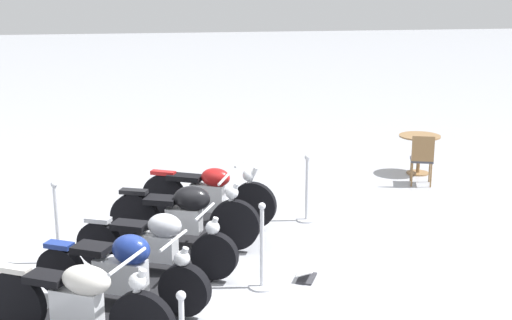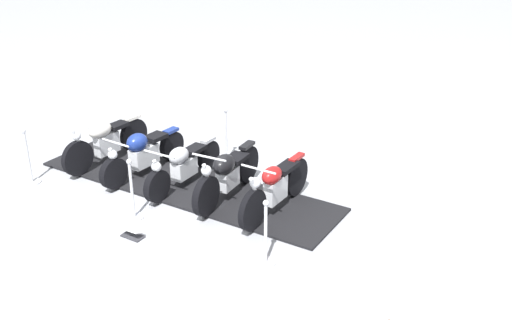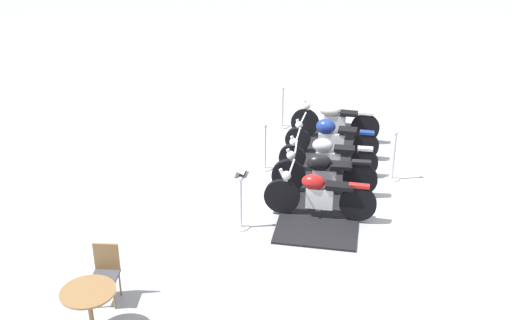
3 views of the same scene
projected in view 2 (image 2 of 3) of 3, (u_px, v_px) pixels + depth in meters
ground_plane at (185, 186)px, 11.17m from camera, size 80.00×80.00×0.00m
display_platform at (185, 185)px, 11.16m from camera, size 4.01×6.22×0.04m
motorcycle_cream at (105, 140)px, 11.87m from camera, size 1.99×1.19×1.03m
motorcycle_navy at (142, 153)px, 11.42m from camera, size 2.02×1.21×0.89m
motorcycle_chrome at (183, 165)px, 10.96m from camera, size 2.05×1.11×0.89m
motorcycle_black at (227, 174)px, 10.46m from camera, size 2.08×0.98×1.04m
motorcycle_maroon at (275, 187)px, 10.00m from camera, size 2.00×1.07×1.03m
stanchion_right_rear at (266, 243)px, 8.68m from camera, size 0.31×0.31×1.07m
stanchion_right_mid at (133, 199)px, 9.92m from camera, size 0.32×0.32×1.11m
stanchion_left_mid at (226, 143)px, 12.12m from camera, size 0.32×0.32×1.15m
stanchion_right_front at (30, 166)px, 11.17m from camera, size 0.34×0.34×1.11m
info_placard at (133, 234)px, 9.48m from camera, size 0.34×0.43×0.18m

